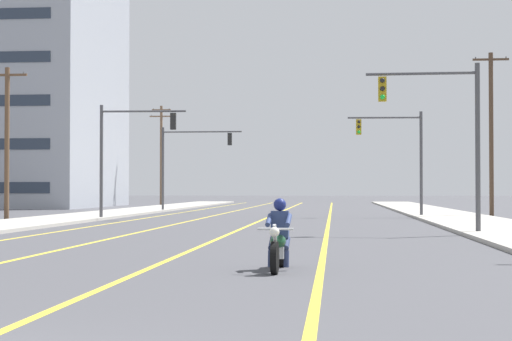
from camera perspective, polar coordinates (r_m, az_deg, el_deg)
The scene contains 14 objects.
lane_stripe_center at distance 51.81m, azimuth 1.08°, elevation -3.09°, with size 0.16×100.00×0.01m, color yellow.
lane_stripe_left at distance 52.19m, azimuth -2.84°, elevation -3.07°, with size 0.16×100.00×0.01m, color yellow.
lane_stripe_right at distance 51.66m, azimuth 5.02°, elevation -3.09°, with size 0.16×100.00×0.01m, color yellow.
lane_stripe_far_left at distance 52.75m, azimuth -6.33°, elevation -3.05°, with size 0.16×100.00×0.01m, color yellow.
sidewalk_kerb_right at distance 47.14m, azimuth 13.48°, elevation -3.15°, with size 4.40×110.00×0.14m, color #ADA89E.
sidewalk_kerb_left at distance 48.82m, azimuth -11.79°, elevation -3.09°, with size 4.40×110.00×0.14m, color #ADA89E.
motorcycle_with_rider at distance 17.12m, azimuth 1.56°, elevation -4.83°, with size 0.70×2.19×1.46m.
traffic_signal_near_right at distance 31.18m, azimuth 12.73°, elevation 3.17°, with size 4.08×0.37×6.20m.
traffic_signal_near_left at distance 45.91m, azimuth -8.83°, elevation 1.79°, with size 4.69×0.48×6.20m.
traffic_signal_mid_right at distance 49.98m, azimuth 9.75°, elevation 1.52°, with size 4.37×0.51×6.20m.
traffic_signal_mid_left at distance 61.88m, azimuth -4.75°, elevation 1.06°, with size 5.93×0.37×6.20m.
utility_pole_left_near at distance 46.96m, azimuth -16.53°, elevation 2.01°, with size 2.16×0.26×8.18m.
utility_pole_right_far at distance 51.60m, azimuth 15.66°, elevation 2.58°, with size 2.10×0.26×9.73m.
utility_pole_left_far at distance 84.29m, azimuth -6.45°, elevation 1.26°, with size 2.36×0.26×9.96m.
Camera 1 is at (3.83, -6.64, 1.65)m, focal length 58.99 mm.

